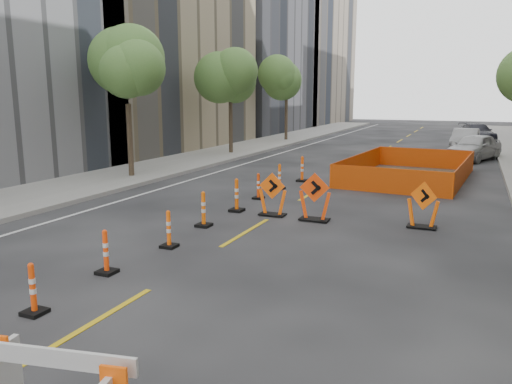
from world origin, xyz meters
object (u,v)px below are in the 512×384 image
at_px(chevron_sign_right, 423,205).
at_px(parked_car_mid, 465,140).
at_px(chevron_sign_left, 273,194).
at_px(channelizer_5, 237,195).
at_px(channelizer_8, 302,169).
at_px(channelizer_7, 280,177).
at_px(channelizer_6, 258,186).
at_px(parked_car_far, 477,133).
at_px(channelizer_4, 203,209).
at_px(chevron_sign_center, 315,197).
at_px(parked_car_near, 474,147).
at_px(channelizer_2, 106,252).
at_px(channelizer_3, 169,229).
at_px(channelizer_1, 33,289).

xyz_separation_m(chevron_sign_right, parked_car_mid, (0.64, 21.90, 0.07)).
height_order(chevron_sign_left, chevron_sign_right, chevron_sign_left).
relative_size(channelizer_5, channelizer_8, 0.98).
xyz_separation_m(channelizer_7, chevron_sign_left, (1.38, -4.22, 0.17)).
relative_size(channelizer_6, parked_car_mid, 0.21).
height_order(parked_car_mid, parked_car_far, parked_car_mid).
xyz_separation_m(channelizer_4, parked_car_mid, (6.35, 24.21, 0.22)).
distance_m(chevron_sign_center, parked_car_far, 30.32).
xyz_separation_m(channelizer_7, chevron_sign_right, (5.79, -3.90, 0.16)).
xyz_separation_m(parked_car_near, parked_car_mid, (-0.59, 5.12, -0.02)).
bearing_deg(channelizer_6, parked_car_far, 75.54).
distance_m(channelizer_2, chevron_sign_center, 6.62).
xyz_separation_m(channelizer_3, parked_car_far, (6.87, 33.98, 0.25)).
bearing_deg(parked_car_mid, channelizer_7, -106.09).
bearing_deg(channelizer_3, chevron_sign_right, 38.51).
height_order(channelizer_2, channelizer_7, channelizer_7).
relative_size(channelizer_2, parked_car_mid, 0.21).
distance_m(channelizer_2, channelizer_6, 8.30).
bearing_deg(channelizer_2, channelizer_4, 90.18).
bearing_deg(channelizer_8, channelizer_4, -91.27).
xyz_separation_m(channelizer_8, chevron_sign_right, (5.53, -5.98, 0.12)).
height_order(chevron_sign_left, parked_car_near, parked_car_near).
relative_size(parked_car_near, parked_car_far, 0.90).
bearing_deg(parked_car_mid, channelizer_1, -97.87).
height_order(parked_car_near, parked_car_mid, parked_car_near).
bearing_deg(chevron_sign_center, channelizer_6, 129.37).
bearing_deg(channelizer_5, parked_car_far, 76.76).
distance_m(channelizer_6, channelizer_8, 4.16).
height_order(channelizer_8, chevron_sign_left, chevron_sign_left).
height_order(channelizer_7, chevron_sign_right, chevron_sign_right).
distance_m(channelizer_1, channelizer_8, 14.52).
bearing_deg(channelizer_1, chevron_sign_left, 82.32).
xyz_separation_m(channelizer_3, parked_car_mid, (6.16, 26.29, 0.27)).
distance_m(channelizer_2, parked_car_mid, 29.06).
bearing_deg(parked_car_mid, channelizer_5, -102.35).
height_order(channelizer_3, channelizer_4, channelizer_4).
relative_size(channelizer_1, chevron_sign_right, 0.69).
height_order(chevron_sign_center, parked_car_mid, parked_car_mid).
bearing_deg(chevron_sign_center, parked_car_far, 69.96).
xyz_separation_m(channelizer_5, chevron_sign_left, (1.27, -0.08, 0.14)).
bearing_deg(channelizer_6, channelizer_3, -87.33).
distance_m(chevron_sign_center, parked_car_near, 17.71).
bearing_deg(channelizer_7, parked_car_mid, 70.35).
bearing_deg(channelizer_6, channelizer_2, -89.28).
bearing_deg(channelizer_3, channelizer_1, -89.95).
bearing_deg(channelizer_2, channelizer_6, 90.72).
height_order(channelizer_2, channelizer_3, channelizer_2).
bearing_deg(channelizer_7, channelizer_1, -88.75).
xyz_separation_m(channelizer_1, channelizer_7, (-0.27, 12.44, 0.05)).
distance_m(chevron_sign_left, parked_car_far, 30.46).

